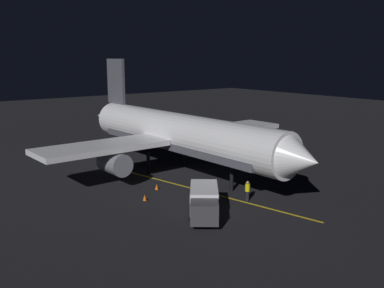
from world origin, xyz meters
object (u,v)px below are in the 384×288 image
(ground_crew_worker, at_px, (247,191))
(traffic_cone_near_right, at_px, (284,174))
(catering_truck, at_px, (253,156))
(traffic_cone_near_left, at_px, (145,198))
(airliner, at_px, (177,134))
(baggage_truck, at_px, (204,202))
(traffic_cone_under_wing, at_px, (157,187))

(ground_crew_worker, bearing_deg, traffic_cone_near_right, -158.63)
(catering_truck, bearing_deg, traffic_cone_near_right, 87.73)
(traffic_cone_near_left, bearing_deg, airliner, -142.41)
(baggage_truck, bearing_deg, ground_crew_worker, -173.13)
(traffic_cone_under_wing, bearing_deg, airliner, -142.88)
(airliner, relative_size, traffic_cone_near_left, 63.04)
(traffic_cone_under_wing, bearing_deg, baggage_truck, 84.15)
(traffic_cone_under_wing, bearing_deg, catering_truck, -176.42)
(baggage_truck, height_order, traffic_cone_near_left, baggage_truck)
(baggage_truck, height_order, ground_crew_worker, baggage_truck)
(ground_crew_worker, relative_size, traffic_cone_under_wing, 3.16)
(ground_crew_worker, bearing_deg, airliner, -92.86)
(catering_truck, height_order, traffic_cone_near_right, catering_truck)
(catering_truck, distance_m, ground_crew_worker, 11.92)
(airliner, xyz_separation_m, traffic_cone_near_right, (-8.01, 7.69, -3.89))
(airliner, bearing_deg, traffic_cone_under_wing, 37.12)
(traffic_cone_under_wing, bearing_deg, traffic_cone_near_right, 163.19)
(airliner, distance_m, catering_truck, 9.20)
(traffic_cone_near_left, distance_m, traffic_cone_under_wing, 3.18)
(airliner, height_order, baggage_truck, airliner)
(traffic_cone_near_left, bearing_deg, catering_truck, -169.86)
(ground_crew_worker, height_order, traffic_cone_near_right, ground_crew_worker)
(baggage_truck, relative_size, traffic_cone_under_wing, 10.77)
(catering_truck, distance_m, traffic_cone_near_left, 15.93)
(airliner, xyz_separation_m, traffic_cone_under_wing, (4.97, 3.76, -3.89))
(ground_crew_worker, distance_m, traffic_cone_near_right, 9.22)
(catering_truck, bearing_deg, baggage_truck, 31.97)
(ground_crew_worker, bearing_deg, baggage_truck, 6.87)
(traffic_cone_near_left, bearing_deg, traffic_cone_near_right, 172.84)
(baggage_truck, xyz_separation_m, catering_truck, (-13.98, -8.73, 0.02))
(traffic_cone_near_left, relative_size, traffic_cone_under_wing, 1.00)
(ground_crew_worker, bearing_deg, catering_truck, -137.23)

